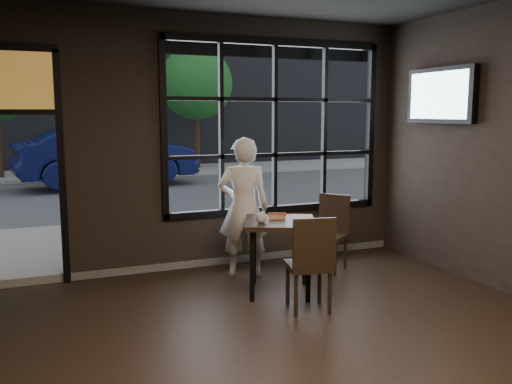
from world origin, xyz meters
name	(u,v)px	position (x,y,z in m)	size (l,w,h in m)	color
window_frame	(275,127)	(1.20, 3.50, 1.80)	(3.06, 0.12, 2.28)	black
street_asphalt	(76,156)	(0.00, 24.00, -0.02)	(60.00, 41.00, 0.04)	#545456
cafe_table	(280,256)	(0.68, 2.19, 0.41)	(0.76, 0.76, 0.83)	black
chair_near	(309,262)	(0.73, 1.60, 0.49)	(0.43, 0.43, 0.99)	black
chair_window	(328,233)	(1.61, 2.74, 0.48)	(0.41, 0.41, 0.96)	black
man	(244,208)	(0.53, 2.93, 0.85)	(0.62, 0.41, 1.71)	white
hotdog	(277,216)	(0.69, 2.28, 0.85)	(0.20, 0.08, 0.06)	tan
cup	(262,218)	(0.44, 2.14, 0.87)	(0.12, 0.12, 0.10)	silver
tv	(441,95)	(2.93, 2.33, 2.20)	(0.13, 1.17, 0.69)	black
navy_car	(107,155)	(0.02, 11.97, 0.88)	(1.65, 4.73, 1.56)	#0A0F3B
tree_right	(196,84)	(3.41, 14.97, 2.98)	(2.48, 2.48, 4.23)	#332114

